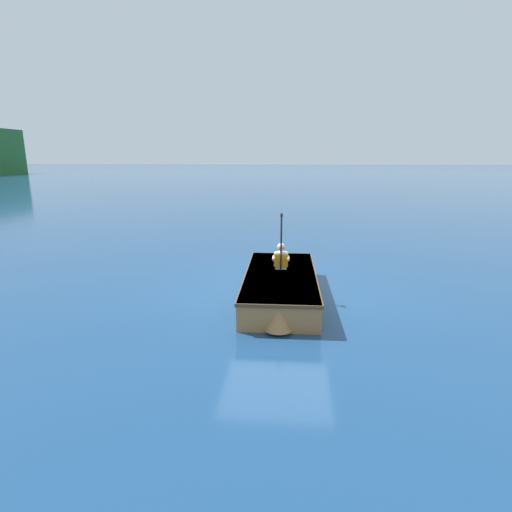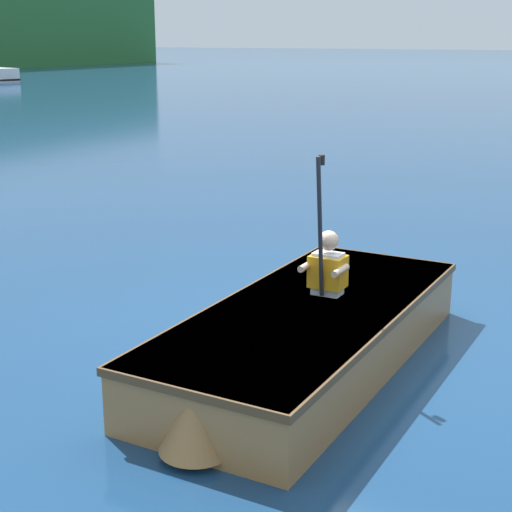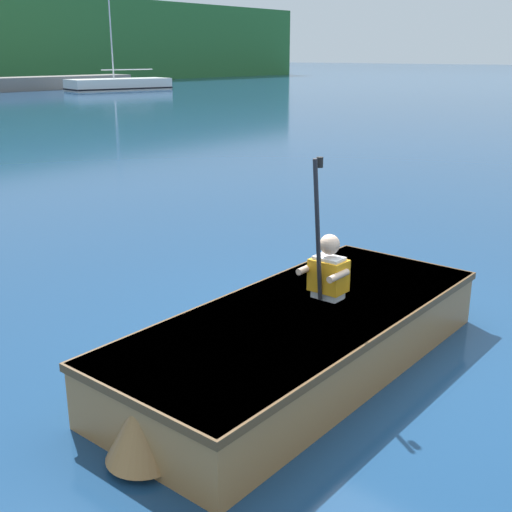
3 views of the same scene
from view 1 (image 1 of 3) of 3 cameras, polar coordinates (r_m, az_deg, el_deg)
The scene contains 3 objects.
ground_plane at distance 8.78m, azimuth 3.10°, elevation -4.56°, with size 300.00×300.00×0.00m, color navy.
rowboat_foreground at distance 8.09m, azimuth 3.50°, elevation -4.11°, with size 3.73×1.51×0.50m.
person_paddler at distance 8.34m, azimuth 3.60°, elevation -0.18°, with size 0.37×0.36×1.20m.
Camera 1 is at (-8.32, -0.36, 2.78)m, focal length 28.00 mm.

